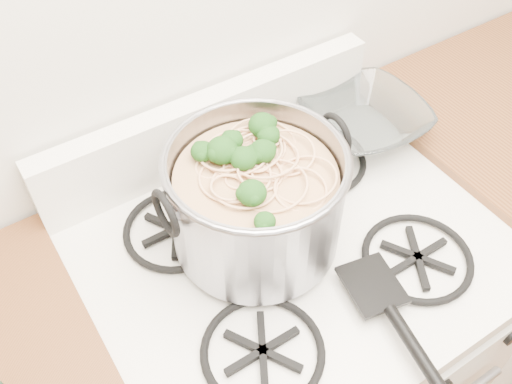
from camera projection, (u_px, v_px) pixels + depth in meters
name	position (u px, v px, depth m)	size (l,w,h in m)	color
gas_range	(286.00, 360.00, 1.42)	(0.76, 0.66, 0.92)	white
stock_pot	(256.00, 201.00, 0.99)	(0.34, 0.31, 0.21)	gray
spatula	(373.00, 283.00, 0.98)	(0.29, 0.31, 0.02)	black
glass_bowl	(363.00, 125.00, 1.25)	(0.10, 0.10, 0.03)	white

